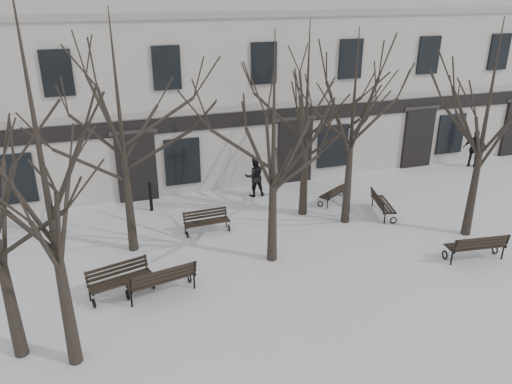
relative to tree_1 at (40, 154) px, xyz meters
name	(u,v)px	position (x,y,z in m)	size (l,w,h in m)	color
ground	(286,285)	(6.01, 1.49, -5.25)	(100.00, 100.00, 0.00)	silver
building	(191,48)	(6.01, 14.45, 0.26)	(40.40, 10.20, 11.40)	#BBB7AD
tree_1	(40,154)	(0.00, 0.00, 0.00)	(5.88, 5.88, 8.40)	black
tree_2	(274,125)	(6.13, 3.07, -0.71)	(5.09, 5.09, 7.27)	black
tree_3	(488,106)	(13.45, 2.57, -0.56)	(5.25, 5.25, 7.51)	black
tree_4	(119,108)	(1.86, 5.19, -0.35)	(5.49, 5.49, 7.84)	black
tree_5	(307,99)	(8.50, 6.04, -0.67)	(5.13, 5.13, 7.33)	black
tree_6	(354,107)	(9.76, 4.87, -0.81)	(4.98, 4.98, 7.11)	black
bench_0	(120,279)	(1.26, 2.58, -4.75)	(1.94, 1.11, 0.93)	black
bench_1	(161,279)	(2.40, 2.12, -4.71)	(2.09, 1.09, 1.01)	black
bench_2	(477,246)	(12.44, 0.93, -4.72)	(2.01, 0.94, 0.98)	black
bench_3	(206,221)	(4.54, 5.67, -4.80)	(1.67, 0.66, 0.83)	black
bench_4	(336,192)	(10.23, 6.63, -4.80)	(1.68, 1.35, 0.83)	black
bench_5	(382,204)	(11.39, 4.98, -4.78)	(1.03, 1.81, 0.87)	black
bollard_a	(151,196)	(2.86, 8.20, -4.60)	(0.16, 0.16, 1.21)	black
bollard_b	(273,183)	(8.01, 8.14, -4.67)	(0.14, 0.14, 1.09)	black
pedestrian_b	(255,195)	(7.26, 8.37, -5.25)	(0.85, 0.66, 1.76)	black
pedestrian_c	(472,167)	(18.71, 8.49, -5.25)	(1.09, 0.45, 1.86)	black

